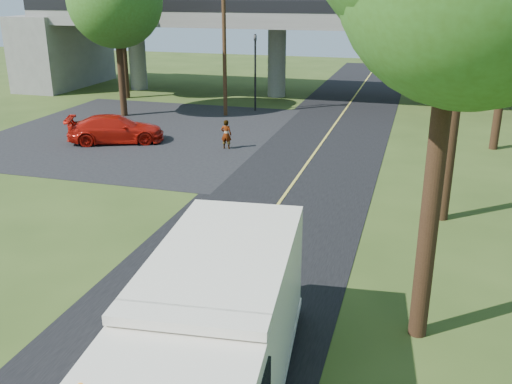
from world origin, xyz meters
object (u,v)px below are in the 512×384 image
at_px(traffic_signal, 255,64).
at_px(pedestrian, 226,134).
at_px(utility_pole, 224,45).
at_px(step_van, 216,330).
at_px(red_sedan, 116,129).

bearing_deg(traffic_signal, pedestrian, -82.50).
relative_size(traffic_signal, pedestrian, 3.29).
height_order(traffic_signal, utility_pole, utility_pole).
distance_m(step_van, red_sedan, 22.23).
relative_size(step_van, red_sedan, 1.49).
relative_size(utility_pole, pedestrian, 5.70).
xyz_separation_m(step_van, red_sedan, (-12.57, 18.31, -0.95)).
height_order(utility_pole, red_sedan, utility_pole).
relative_size(utility_pole, step_van, 1.16).
bearing_deg(red_sedan, traffic_signal, -48.29).
relative_size(traffic_signal, red_sedan, 1.00).
xyz_separation_m(traffic_signal, utility_pole, (-1.50, -2.00, 1.40)).
bearing_deg(pedestrian, step_van, 107.42).
relative_size(traffic_signal, utility_pole, 0.58).
height_order(step_van, pedestrian, step_van).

